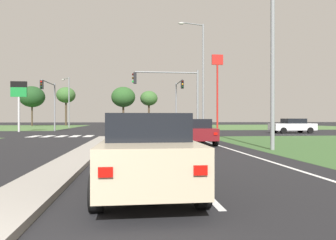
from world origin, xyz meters
name	(u,v)px	position (x,y,z in m)	size (l,w,h in m)	color
ground_plane	(113,133)	(0.00, 30.00, 0.00)	(200.00, 200.00, 0.00)	black
grass_verge_far_right	(254,127)	(25.50, 54.50, 0.00)	(35.00, 35.00, 0.01)	#476B38
median_island_near	(85,152)	(0.00, 11.00, 0.07)	(1.20, 22.00, 0.14)	gray
median_island_far	(122,127)	(0.00, 55.00, 0.07)	(1.20, 36.00, 0.14)	gray
lane_dash_near	(208,196)	(3.50, 3.46, 0.01)	(0.14, 2.00, 0.01)	silver
lane_dash_second	(170,157)	(3.50, 9.46, 0.01)	(0.14, 2.00, 0.01)	silver
lane_dash_third	(158,144)	(3.50, 15.46, 0.01)	(0.14, 2.00, 0.01)	silver
edge_line_right	(232,150)	(6.85, 12.00, 0.01)	(0.14, 24.00, 0.01)	silver
stop_bar_near	(154,137)	(3.80, 23.00, 0.01)	(6.40, 0.50, 0.01)	silver
crosswalk_bar_near	(34,136)	(-6.40, 24.80, 0.01)	(0.70, 2.80, 0.01)	silver
crosswalk_bar_second	(48,136)	(-5.25, 24.80, 0.01)	(0.70, 2.80, 0.01)	silver
crosswalk_bar_third	(62,136)	(-4.10, 24.80, 0.01)	(0.70, 2.80, 0.01)	silver
crosswalk_bar_fourth	(75,136)	(-2.95, 24.80, 0.01)	(0.70, 2.80, 0.01)	silver
crosswalk_bar_fifth	(89,136)	(-1.80, 24.80, 0.01)	(0.70, 2.80, 0.01)	silver
car_maroon_near	(194,131)	(5.69, 15.58, 0.77)	(2.07, 4.62, 1.50)	maroon
car_white_second	(292,126)	(18.75, 27.91, 0.79)	(4.57, 2.09, 1.54)	silver
car_grey_third	(135,129)	(2.22, 19.21, 0.76)	(1.95, 4.22, 1.49)	slate
car_beige_fourth	(147,152)	(2.33, 4.06, 0.82)	(1.96, 4.48, 1.62)	#BCAD8E
traffic_signal_near_right	(174,90)	(5.50, 23.40, 4.00)	(5.74, 0.32, 5.73)	gray
traffic_signal_far_left	(50,96)	(-7.60, 34.54, 4.13)	(0.32, 5.72, 5.92)	gray
traffic_signal_far_right	(178,96)	(7.60, 34.74, 4.27)	(0.32, 5.34, 6.19)	gray
street_lamp_near	(268,40)	(8.57, 11.73, 5.32)	(2.68, 0.43, 9.49)	gray
street_lamp_second	(201,73)	(8.60, 26.39, 5.92)	(2.64, 0.90, 10.66)	gray
street_lamp_third	(68,99)	(-8.94, 51.17, 4.84)	(1.69, 1.89, 8.58)	gray
pedestrian_at_median	(120,121)	(0.20, 42.31, 1.24)	(0.34, 0.34, 1.81)	#9E8966
fastfood_pole_sign	(217,75)	(15.33, 44.54, 8.51)	(1.80, 0.40, 11.67)	red
fuel_price_totem	(19,95)	(-11.13, 34.65, 4.29)	(1.80, 0.24, 5.86)	silver
treeline_near	(32,97)	(-19.29, 65.04, 6.20)	(5.26, 5.26, 8.45)	#423323
treeline_second	(66,95)	(-12.98, 68.26, 6.82)	(4.18, 4.18, 8.65)	#423323
treeline_third	(123,97)	(-0.04, 64.10, 6.22)	(5.16, 5.16, 8.44)	#423323
treeline_fourth	(149,99)	(5.55, 65.01, 6.01)	(3.85, 3.85, 7.71)	#423323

